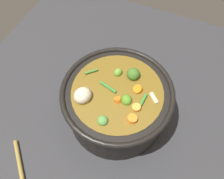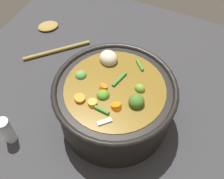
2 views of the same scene
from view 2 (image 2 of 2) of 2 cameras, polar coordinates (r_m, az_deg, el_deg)
ground_plane at (r=0.79m, az=0.52°, el=-5.96°), size 1.10×1.10×0.00m
cooking_pot at (r=0.73m, az=0.56°, el=-2.78°), size 0.32×0.32×0.17m
wooden_spoon at (r=1.04m, az=-12.63°, el=11.13°), size 0.23×0.23×0.01m
salt_shaker at (r=0.77m, az=-21.19°, el=-8.01°), size 0.03×0.03×0.09m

